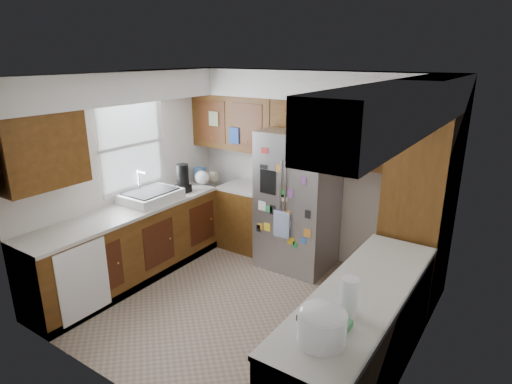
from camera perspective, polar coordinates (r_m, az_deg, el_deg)
floor at (r=4.97m, az=-1.63°, el=-14.80°), size 3.60×3.60×0.00m
room_shell at (r=4.62m, az=-0.25°, el=7.15°), size 3.64×3.24×2.52m
left_counter_run at (r=5.59m, az=-12.99°, el=-6.36°), size 1.36×3.20×0.92m
right_counter_run at (r=3.81m, az=13.50°, el=-19.14°), size 0.63×2.25×0.92m
pantry at (r=4.91m, az=20.91°, el=-2.47°), size 0.60×0.90×2.15m
fridge at (r=5.50m, az=5.60°, el=-1.10°), size 0.90×0.79×1.80m
bridge_cabinet at (r=5.45m, az=7.11°, el=10.30°), size 0.96×0.34×0.35m
fridge_top_items at (r=5.38m, az=7.78°, el=13.29°), size 0.81×0.28×0.25m
sink_assembly at (r=5.53m, az=-13.84°, el=-0.48°), size 0.52×0.70×0.37m
left_counter_clutter at (r=5.99m, az=-8.56°, el=1.88°), size 0.37×0.87×0.38m
rice_cooker at (r=2.86m, az=8.80°, el=-16.80°), size 0.33×0.32×0.28m
paper_towel at (r=3.17m, az=12.30°, el=-13.41°), size 0.12×0.12×0.28m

